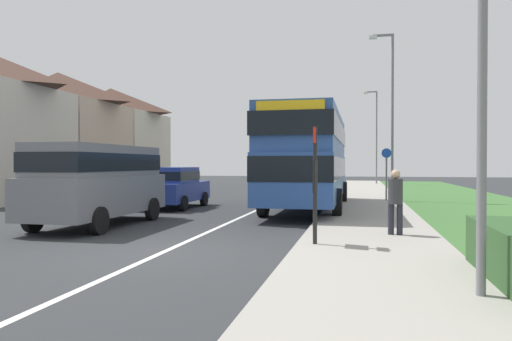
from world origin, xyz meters
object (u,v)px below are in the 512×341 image
Objects in this scene: double_decker_bus at (309,155)px; parked_van_grey at (98,178)px; bus_stop_sign at (315,177)px; cycle_route_sign at (386,172)px; street_lamp_mid at (390,106)px; street_lamp_far at (375,132)px; pedestrian_at_stop at (395,199)px; parked_car_blue at (173,186)px.

parked_van_grey is (-5.46, -6.21, -0.76)m from double_decker_bus.
bus_stop_sign reaches higher than cycle_route_sign.
street_lamp_mid is at bearing 50.33° from parked_van_grey.
parked_van_grey is 13.36m from cycle_route_sign.
double_decker_bus is 8.30m from parked_van_grey.
double_decker_bus is 1.29× the size of street_lamp_far.
street_lamp_far is (-0.10, 19.02, 0.07)m from street_lamp_mid.
pedestrian_at_stop is 30.66m from street_lamp_far.
cycle_route_sign is 0.31× the size of street_lamp_far.
parked_car_blue is 10.73m from street_lamp_mid.
double_decker_bus is at bearing 96.92° from bus_stop_sign.
pedestrian_at_stop is (8.30, -6.51, 0.06)m from parked_car_blue.
bus_stop_sign is at bearing -83.08° from double_decker_bus.
pedestrian_at_stop is at bearing -91.87° from cycle_route_sign.
street_lamp_far reaches higher than cycle_route_sign.
bus_stop_sign is 0.32× the size of street_lamp_far.
double_decker_bus is at bearing -97.90° from street_lamp_far.
cycle_route_sign is (8.63, 10.20, 0.04)m from parked_van_grey.
street_lamp_mid reaches higher than cycle_route_sign.
parked_car_blue is (-0.03, 5.71, -0.47)m from parked_van_grey.
street_lamp_mid reaches higher than parked_van_grey.
street_lamp_mid is at bearing 52.82° from double_decker_bus.
street_lamp_mid is at bearing 66.53° from cycle_route_sign.
pedestrian_at_stop is at bearing -38.13° from parked_car_blue.
street_lamp_mid is at bearing 80.10° from bus_stop_sign.
cycle_route_sign is at bearing -113.47° from street_lamp_mid.
street_lamp_far is at bearing 89.75° from cycle_route_sign.
street_lamp_far is at bearing 90.31° from street_lamp_mid.
double_decker_bus is 6.17× the size of pedestrian_at_stop.
double_decker_bus is 23.79m from street_lamp_far.
pedestrian_at_stop is 0.21× the size of street_lamp_far.
cycle_route_sign is (3.17, 3.99, -0.71)m from double_decker_bus.
cycle_route_sign is 19.70m from street_lamp_far.
pedestrian_at_stop reaches higher than parked_car_blue.
bus_stop_sign is at bearing -135.44° from pedestrian_at_stop.
parked_van_grey is at bearing -130.23° from cycle_route_sign.
parked_car_blue is 0.51× the size of street_lamp_mid.
bus_stop_sign is 12.90m from cycle_route_sign.
double_decker_bus reaches higher than cycle_route_sign.
pedestrian_at_stop is at bearing -5.53° from parked_van_grey.
pedestrian_at_stop is at bearing -68.16° from double_decker_bus.
double_decker_bus reaches higher than pedestrian_at_stop.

